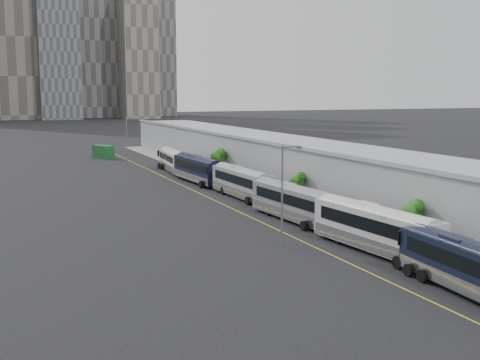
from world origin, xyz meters
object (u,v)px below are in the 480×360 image
shipping_container (103,152)px  bus_3 (293,205)px  bus_2 (375,233)px  street_lamp_far (128,138)px  bus_1 (470,272)px  bus_6 (173,162)px  suv (103,149)px  bus_4 (242,185)px  street_lamp_near (284,189)px  bus_5 (198,172)px

shipping_container → bus_3: bearing=-105.1°
bus_2 → street_lamp_far: (-6.08, 69.49, 3.50)m
bus_2 → bus_3: (-0.42, 14.33, -0.08)m
bus_1 → bus_6: bearing=93.3°
bus_6 → street_lamp_far: size_ratio=1.44×
shipping_container → bus_6: bearing=-95.2°
bus_2 → suv: size_ratio=2.30×
bus_4 → street_lamp_far: bearing=96.8°
street_lamp_near → suv: size_ratio=1.48×
bus_4 → shipping_container: bearing=96.4°
bus_4 → suv: bus_4 is taller
bus_4 → bus_5: size_ratio=0.97×
bus_4 → street_lamp_far: 40.71m
bus_5 → street_lamp_near: street_lamp_near is taller
bus_5 → shipping_container: size_ratio=2.67×
bus_5 → street_lamp_near: size_ratio=1.55×
bus_6 → bus_4: bearing=-84.0°
bus_6 → shipping_container: (-7.49, 26.01, -0.23)m
bus_6 → shipping_container: 27.06m
bus_6 → street_lamp_far: 12.75m
bus_6 → street_lamp_near: bearing=-91.4°
bus_2 → suv: 95.76m
suv → bus_1: bearing=-81.6°
street_lamp_near → suv: street_lamp_near is taller
bus_1 → street_lamp_near: street_lamp_near is taller
bus_1 → suv: bus_1 is taller
bus_5 → bus_4: bearing=-89.6°
bus_2 → street_lamp_near: (-6.41, 4.85, 3.52)m
bus_1 → bus_4: bus_4 is taller
bus_1 → bus_4: bearing=92.5°
street_lamp_far → suv: (0.04, 26.08, -4.36)m
bus_1 → street_lamp_far: 81.49m
street_lamp_far → shipping_container: size_ratio=1.72×
bus_1 → street_lamp_far: street_lamp_far is taller
bus_6 → suv: (-5.50, 36.97, -0.74)m
bus_3 → bus_2: bearing=-92.5°
street_lamp_near → bus_2: bearing=-37.1°
street_lamp_near → suv: (0.37, 90.71, -4.39)m
bus_6 → bus_2: bearing=-84.6°
bus_1 → street_lamp_near: size_ratio=1.42×
bus_6 → street_lamp_near: 54.18m
bus_3 → bus_6: (-0.13, 44.26, -0.06)m
bus_6 → street_lamp_far: (-5.54, 10.90, 3.63)m
bus_5 → bus_1: bearing=-92.8°
street_lamp_near → street_lamp_far: street_lamp_near is taller
bus_1 → bus_3: (0.18, 26.06, 0.07)m
bus_3 → shipping_container: bearing=92.0°
bus_5 → bus_6: bus_5 is taller
bus_1 → bus_4: (0.64, 41.13, 0.11)m
street_lamp_near → suv: 90.82m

